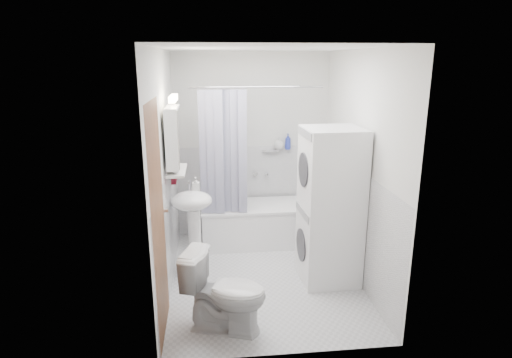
{
  "coord_description": "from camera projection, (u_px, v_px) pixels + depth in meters",
  "views": [
    {
      "loc": [
        -0.54,
        -4.2,
        2.29
      ],
      "look_at": [
        -0.07,
        0.15,
        1.07
      ],
      "focal_mm": 30.0,
      "sensor_mm": 36.0,
      "label": 1
    }
  ],
  "objects": [
    {
      "name": "washer_dryer",
      "position": [
        330.0,
        206.0,
        4.44
      ],
      "size": [
        0.61,
        0.6,
        1.64
      ],
      "rotation": [
        0.0,
        0.0,
        0.04
      ],
      "color": "white",
      "rests_on": "ground"
    },
    {
      "name": "curtain_rod",
      "position": [
        257.0,
        87.0,
        4.79
      ],
      "size": [
        1.52,
        0.02,
        0.02
      ],
      "primitive_type": "cylinder",
      "rotation": [
        0.0,
        1.57,
        0.0
      ],
      "color": "silver",
      "rests_on": "room_walls"
    },
    {
      "name": "medicine_cabinet",
      "position": [
        174.0,
        135.0,
        4.28
      ],
      "size": [
        0.13,
        0.5,
        0.71
      ],
      "color": "white",
      "rests_on": "room_walls"
    },
    {
      "name": "sink",
      "position": [
        192.0,
        214.0,
        4.58
      ],
      "size": [
        0.44,
        0.37,
        1.04
      ],
      "color": "white",
      "rests_on": "ground"
    },
    {
      "name": "door",
      "position": [
        166.0,
        210.0,
        3.8
      ],
      "size": [
        0.05,
        2.0,
        2.0
      ],
      "color": "brown",
      "rests_on": "ground"
    },
    {
      "name": "toilet",
      "position": [
        225.0,
        292.0,
        3.69
      ],
      "size": [
        0.82,
        0.62,
        0.71
      ],
      "primitive_type": "imported",
      "rotation": [
        0.0,
        0.0,
        1.24
      ],
      "color": "white",
      "rests_on": "ground"
    },
    {
      "name": "shelf_bottle",
      "position": [
        176.0,
        170.0,
        4.22
      ],
      "size": [
        0.07,
        0.18,
        0.07
      ],
      "primitive_type": "imported",
      "color": "gray",
      "rests_on": "shelf"
    },
    {
      "name": "shampoo_b",
      "position": [
        288.0,
        146.0,
        5.61
      ],
      "size": [
        0.08,
        0.21,
        0.08
      ],
      "primitive_type": "imported",
      "color": "#2A3AAA",
      "rests_on": "shower_caddy"
    },
    {
      "name": "room_walls",
      "position": [
        264.0,
        143.0,
        4.3
      ],
      "size": [
        2.6,
        2.6,
        2.6
      ],
      "color": "silver",
      "rests_on": "ground"
    },
    {
      "name": "soap_pump",
      "position": [
        196.0,
        189.0,
        4.6
      ],
      "size": [
        0.08,
        0.17,
        0.08
      ],
      "primitive_type": "imported",
      "color": "gray",
      "rests_on": "sink"
    },
    {
      "name": "shelf_cup",
      "position": [
        177.0,
        162.0,
        4.47
      ],
      "size": [
        0.1,
        0.09,
        0.1
      ],
      "primitive_type": "imported",
      "color": "gray",
      "rests_on": "shelf"
    },
    {
      "name": "towel",
      "position": [
        173.0,
        146.0,
        4.55
      ],
      "size": [
        0.07,
        0.31,
        0.75
      ],
      "color": "maroon",
      "rests_on": "room_walls"
    },
    {
      "name": "tub_spout",
      "position": [
        267.0,
        174.0,
        5.69
      ],
      "size": [
        0.04,
        0.12,
        0.04
      ],
      "primitive_type": "cylinder",
      "rotation": [
        1.57,
        0.0,
        0.0
      ],
      "color": "silver",
      "rests_on": "room_walls"
    },
    {
      "name": "shampoo_a",
      "position": [
        279.0,
        145.0,
        5.59
      ],
      "size": [
        0.13,
        0.17,
        0.13
      ],
      "primitive_type": "imported",
      "color": "gray",
      "rests_on": "shower_caddy"
    },
    {
      "name": "bathtub",
      "position": [
        254.0,
        222.0,
        5.5
      ],
      "size": [
        1.34,
        0.64,
        0.51
      ],
      "color": "white",
      "rests_on": "ground"
    },
    {
      "name": "shower_caddy",
      "position": [
        271.0,
        150.0,
        5.6
      ],
      "size": [
        0.22,
        0.06,
        0.02
      ],
      "primitive_type": "cube",
      "color": "silver",
      "rests_on": "room_walls"
    },
    {
      "name": "wainscot",
      "position": [
        261.0,
        216.0,
        4.81
      ],
      "size": [
        1.98,
        2.58,
        2.58
      ],
      "color": "white",
      "rests_on": "ground"
    },
    {
      "name": "shower_curtain",
      "position": [
        224.0,
        153.0,
        4.95
      ],
      "size": [
        0.55,
        0.02,
        1.45
      ],
      "color": "#141547",
      "rests_on": "curtain_rod"
    },
    {
      "name": "shelf",
      "position": [
        177.0,
        171.0,
        4.38
      ],
      "size": [
        0.18,
        0.54,
        0.02
      ],
      "primitive_type": "cube",
      "color": "silver",
      "rests_on": "room_walls"
    },
    {
      "name": "floor",
      "position": [
        264.0,
        276.0,
        4.69
      ],
      "size": [
        2.6,
        2.6,
        0.0
      ],
      "primitive_type": "plane",
      "color": "silver",
      "rests_on": "ground"
    }
  ]
}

